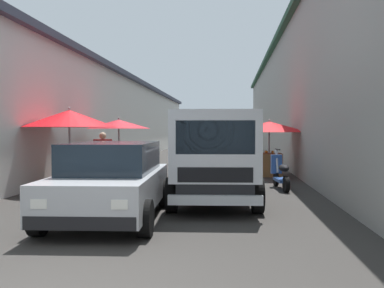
# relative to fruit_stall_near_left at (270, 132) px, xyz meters

# --- Properties ---
(ground) EXTENTS (90.00, 90.00, 0.00)m
(ground) POSITION_rel_fruit_stall_near_left_xyz_m (1.89, 3.00, -1.62)
(ground) COLOR #33302D
(building_left_whitewash) EXTENTS (49.80, 7.50, 4.71)m
(building_left_whitewash) POSITION_rel_fruit_stall_near_left_xyz_m (4.14, 10.46, 0.75)
(building_left_whitewash) COLOR silver
(building_left_whitewash) RESTS_ON ground
(building_right_concrete) EXTENTS (49.80, 7.50, 6.35)m
(building_right_concrete) POSITION_rel_fruit_stall_near_left_xyz_m (4.14, -4.46, 1.56)
(building_right_concrete) COLOR gray
(building_right_concrete) RESTS_ON ground
(fruit_stall_near_left) EXTENTS (2.81, 2.81, 2.08)m
(fruit_stall_near_left) POSITION_rel_fruit_stall_near_left_xyz_m (0.00, 0.00, 0.00)
(fruit_stall_near_left) COLOR #9E9EA3
(fruit_stall_near_left) RESTS_ON ground
(fruit_stall_near_right) EXTENTS (2.70, 2.70, 2.34)m
(fruit_stall_near_right) POSITION_rel_fruit_stall_near_left_xyz_m (-3.84, 5.99, 0.22)
(fruit_stall_near_right) COLOR #9E9EA3
(fruit_stall_near_right) RESTS_ON ground
(fruit_stall_far_right) EXTENTS (2.32, 2.32, 2.15)m
(fruit_stall_far_right) POSITION_rel_fruit_stall_near_left_xyz_m (-0.39, 5.53, -0.08)
(fruit_stall_far_right) COLOR #9E9EA3
(fruit_stall_far_right) RESTS_ON ground
(hatchback_car) EXTENTS (3.99, 2.08, 1.45)m
(hatchback_car) POSITION_rel_fruit_stall_near_left_xyz_m (-7.58, 3.67, -0.88)
(hatchback_car) COLOR #ADAFB5
(hatchback_car) RESTS_ON ground
(delivery_truck) EXTENTS (5.01, 2.17, 2.08)m
(delivery_truck) POSITION_rel_fruit_stall_near_left_xyz_m (-6.18, 1.78, -0.58)
(delivery_truck) COLOR black
(delivery_truck) RESTS_ON ground
(vendor_by_crates) EXTENTS (0.46, 0.50, 1.62)m
(vendor_by_crates) POSITION_rel_fruit_stall_near_left_xyz_m (-2.36, 5.50, -0.69)
(vendor_by_crates) COLOR #665B4C
(vendor_by_crates) RESTS_ON ground
(parked_scooter) EXTENTS (1.69, 0.43, 1.14)m
(parked_scooter) POSITION_rel_fruit_stall_near_left_xyz_m (-3.34, -0.01, -1.17)
(parked_scooter) COLOR black
(parked_scooter) RESTS_ON ground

